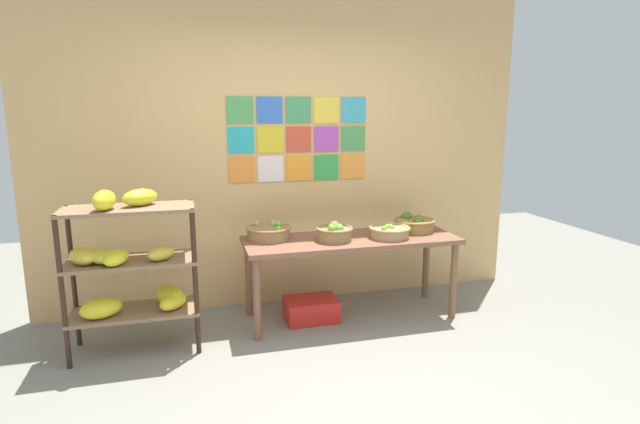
% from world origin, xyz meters
% --- Properties ---
extents(ground, '(9.66, 9.66, 0.00)m').
position_xyz_m(ground, '(0.00, 0.00, 0.00)').
color(ground, gray).
extents(back_wall_with_art, '(4.42, 0.07, 2.90)m').
position_xyz_m(back_wall_with_art, '(0.00, 1.86, 1.45)').
color(back_wall_with_art, tan).
rests_on(back_wall_with_art, ground).
extents(banana_shelf_unit, '(0.91, 0.45, 1.22)m').
position_xyz_m(banana_shelf_unit, '(-1.32, 1.11, 0.67)').
color(banana_shelf_unit, '#352019').
rests_on(banana_shelf_unit, ground).
extents(display_table, '(1.80, 0.63, 0.70)m').
position_xyz_m(display_table, '(0.42, 1.31, 0.62)').
color(display_table, brown).
rests_on(display_table, ground).
extents(fruit_basket_left, '(0.30, 0.30, 0.16)m').
position_xyz_m(fruit_basket_left, '(0.26, 1.26, 0.77)').
color(fruit_basket_left, olive).
rests_on(fruit_basket_left, display_table).
extents(fruit_basket_centre, '(0.38, 0.38, 0.14)m').
position_xyz_m(fruit_basket_centre, '(-0.25, 1.45, 0.76)').
color(fruit_basket_centre, '#967046').
rests_on(fruit_basket_centre, display_table).
extents(fruit_basket_back_right, '(0.35, 0.35, 0.11)m').
position_xyz_m(fruit_basket_back_right, '(0.74, 1.24, 0.75)').
color(fruit_basket_back_right, tan).
rests_on(fruit_basket_back_right, display_table).
extents(fruit_basket_back_left, '(0.37, 0.37, 0.16)m').
position_xyz_m(fruit_basket_back_left, '(1.04, 1.40, 0.76)').
color(fruit_basket_back_left, olive).
rests_on(fruit_basket_back_left, display_table).
extents(produce_crate_under_table, '(0.44, 0.31, 0.19)m').
position_xyz_m(produce_crate_under_table, '(0.07, 1.32, 0.09)').
color(produce_crate_under_table, red).
rests_on(produce_crate_under_table, ground).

